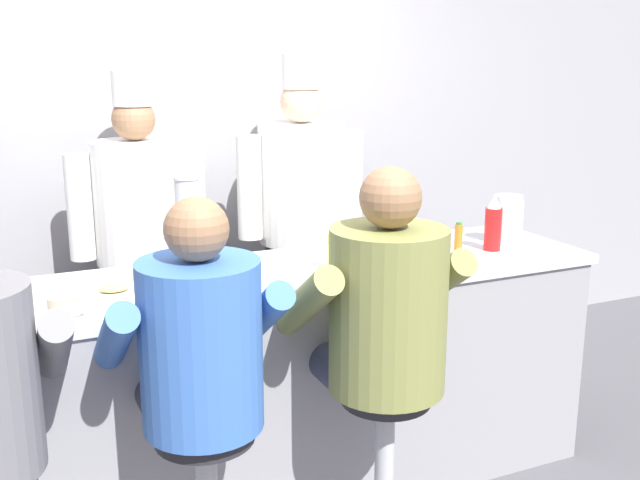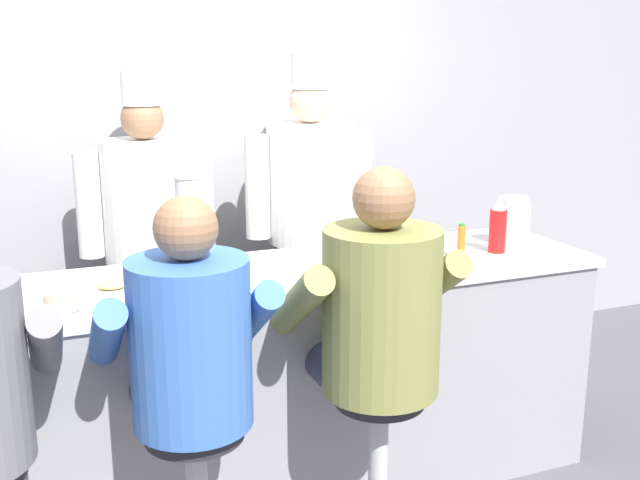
{
  "view_description": "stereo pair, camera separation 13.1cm",
  "coord_description": "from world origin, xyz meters",
  "views": [
    {
      "loc": [
        -0.99,
        -2.35,
        1.81
      ],
      "look_at": [
        0.21,
        0.3,
        1.09
      ],
      "focal_mm": 42.0,
      "sensor_mm": 36.0,
      "label": 1
    },
    {
      "loc": [
        -0.87,
        -2.4,
        1.81
      ],
      "look_at": [
        0.21,
        0.3,
        1.09
      ],
      "focal_mm": 42.0,
      "sensor_mm": 36.0,
      "label": 2
    }
  ],
  "objects": [
    {
      "name": "ketchup_bottle_red",
      "position": [
        1.03,
        0.26,
        1.09
      ],
      "size": [
        0.07,
        0.07,
        0.25
      ],
      "color": "red",
      "rests_on": "diner_counter"
    },
    {
      "name": "wall_back",
      "position": [
        0.0,
        1.69,
        1.35
      ],
      "size": [
        10.0,
        0.06,
        2.7
      ],
      "color": "#99999E",
      "rests_on": "ground_plane"
    },
    {
      "name": "cereal_bowl",
      "position": [
        -0.26,
        0.2,
        1.0
      ],
      "size": [
        0.16,
        0.16,
        0.06
      ],
      "color": "#4C7FB7",
      "rests_on": "diner_counter"
    },
    {
      "name": "diner_seated_olive",
      "position": [
        0.21,
        -0.22,
        0.93
      ],
      "size": [
        0.61,
        0.6,
        1.46
      ],
      "color": "#B2B5BA",
      "rests_on": "ground_plane"
    },
    {
      "name": "hot_sauce_bottle_orange",
      "position": [
        0.83,
        0.23,
        1.05
      ],
      "size": [
        0.03,
        0.03,
        0.15
      ],
      "color": "orange",
      "rests_on": "diner_counter"
    },
    {
      "name": "coffee_mug_tan",
      "position": [
        -0.8,
        0.1,
        1.01
      ],
      "size": [
        0.12,
        0.08,
        0.08
      ],
      "color": "beige",
      "rests_on": "diner_counter"
    },
    {
      "name": "water_pitcher_clear",
      "position": [
        1.17,
        0.34,
        1.08
      ],
      "size": [
        0.15,
        0.13,
        0.22
      ],
      "color": "silver",
      "rests_on": "diner_counter"
    },
    {
      "name": "breakfast_plate",
      "position": [
        -0.61,
        0.28,
        0.99
      ],
      "size": [
        0.24,
        0.24,
        0.05
      ],
      "color": "white",
      "rests_on": "diner_counter"
    },
    {
      "name": "diner_seated_blue",
      "position": [
        -0.44,
        -0.22,
        0.9
      ],
      "size": [
        0.57,
        0.56,
        1.41
      ],
      "color": "#B2B5BA",
      "rests_on": "ground_plane"
    },
    {
      "name": "diner_counter",
      "position": [
        0.0,
        0.34,
        0.49
      ],
      "size": [
        2.82,
        0.67,
        0.97
      ],
      "color": "gray",
      "rests_on": "ground_plane"
    },
    {
      "name": "cook_in_whites_near",
      "position": [
        -0.31,
        1.32,
        0.96
      ],
      "size": [
        0.68,
        0.44,
        1.74
      ],
      "color": "#232328",
      "rests_on": "ground_plane"
    },
    {
      "name": "cup_stack_steel",
      "position": [
        -0.28,
        0.45,
        1.17
      ],
      "size": [
        0.11,
        0.11,
        0.39
      ],
      "color": "#B7BABF",
      "rests_on": "diner_counter"
    },
    {
      "name": "mustard_bottle_yellow",
      "position": [
        0.25,
        0.23,
        1.07
      ],
      "size": [
        0.07,
        0.07,
        0.21
      ],
      "color": "yellow",
      "rests_on": "diner_counter"
    },
    {
      "name": "cook_in_whites_far",
      "position": [
        0.54,
        1.25,
        1.0
      ],
      "size": [
        0.71,
        0.46,
        1.82
      ],
      "color": "#232328",
      "rests_on": "ground_plane"
    }
  ]
}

